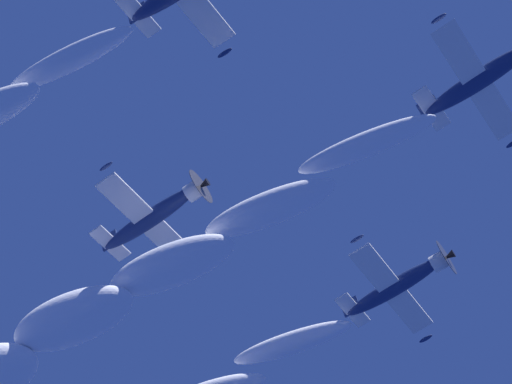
# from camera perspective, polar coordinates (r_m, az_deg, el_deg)

# --- Properties ---
(airplane_lead) EXTENTS (7.72, 8.35, 3.14)m
(airplane_lead) POSITION_cam_1_polar(r_m,az_deg,el_deg) (66.37, 10.86, 5.45)
(airplane_lead) COLOR navy
(airplane_left_wingman) EXTENTS (7.71, 8.36, 2.95)m
(airplane_left_wingman) POSITION_cam_1_polar(r_m,az_deg,el_deg) (74.87, 6.83, -4.44)
(airplane_left_wingman) COLOR navy
(airplane_slot_tail) EXTENTS (7.69, 8.30, 3.24)m
(airplane_slot_tail) POSITION_cam_1_polar(r_m,az_deg,el_deg) (73.03, -4.90, -1.15)
(airplane_slot_tail) COLOR navy
(smoke_trail_lead) EXTENTS (38.69, 22.80, 8.82)m
(smoke_trail_lead) POSITION_cam_1_polar(r_m,az_deg,el_deg) (72.81, -11.08, -7.58)
(smoke_trail_lead) COLOR white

